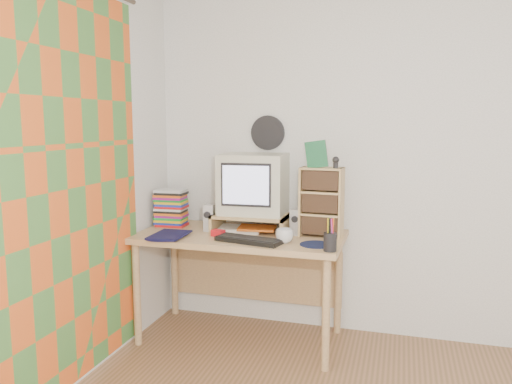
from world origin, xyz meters
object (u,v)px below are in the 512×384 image
Objects in this scene: dvd_stack at (171,206)px; cd_rack at (321,202)px; desk at (243,251)px; mug at (285,236)px; crt_monitor at (253,184)px; keyboard at (249,240)px; diary at (155,232)px.

cd_rack is (1.11, -0.02, 0.08)m from dvd_stack.
mug reaches higher than desk.
crt_monitor is 1.03× the size of keyboard.
diary is (-0.53, -0.29, 0.16)m from desk.
cd_rack is 1.13m from diary.
diary is at bearing -166.27° from keyboard.
mug is at bearing -20.18° from dvd_stack.
mug is (0.30, -0.31, -0.28)m from crt_monitor.
mug is 0.88m from diary.
desk is 0.65m from cd_rack.
diary is at bearing -158.78° from cd_rack.
cd_rack reaches higher than diary.
desk is 0.62m from diary.
crt_monitor is 0.95× the size of cd_rack.
cd_rack reaches higher than desk.
dvd_stack is 0.37m from diary.
keyboard is 0.56m from cd_rack.
keyboard is at bearing -28.60° from dvd_stack.
diary is (-0.58, -0.38, -0.30)m from crt_monitor.
cd_rack reaches higher than dvd_stack.
mug is (-0.19, -0.26, -0.19)m from cd_rack.
diary reaches higher than keyboard.
keyboard is at bearing -0.27° from diary.
diary is at bearing -175.35° from mug.
mug is at bearing -48.94° from crt_monitor.
dvd_stack is 2.68× the size of mug.
diary is (-1.07, -0.33, -0.20)m from cd_rack.
keyboard is (0.08, -0.36, -0.31)m from crt_monitor.
cd_rack reaches higher than keyboard.
cd_rack is at bearing 15.15° from diary.
cd_rack is (0.41, 0.31, 0.22)m from keyboard.
desk is 0.34m from keyboard.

